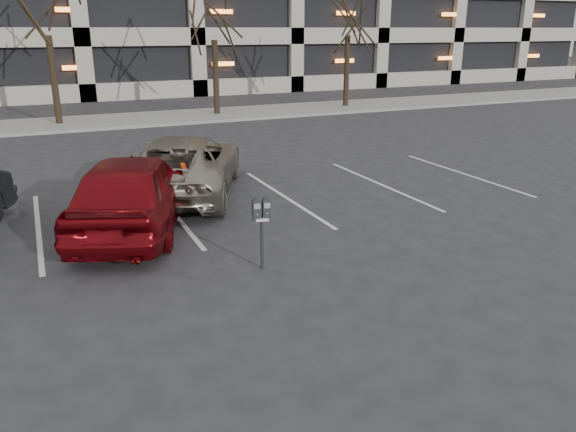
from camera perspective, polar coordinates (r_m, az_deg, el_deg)
name	(u,v)px	position (r m, az deg, el deg)	size (l,w,h in m)	color
ground	(268,235)	(11.28, -2.04, -1.94)	(140.00, 140.00, 0.00)	#28282B
sidewalk	(131,120)	(26.38, -15.62, 9.38)	(80.00, 4.00, 0.12)	gray
stall_lines	(172,211)	(12.97, -11.68, 0.47)	(16.90, 5.20, 0.00)	silver
parking_meter	(262,216)	(9.40, -2.69, 0.02)	(0.33, 0.17, 1.25)	black
suv_silver	(184,165)	(14.17, -10.57, 5.13)	(4.40, 5.83, 1.48)	#B0A596
car_red	(132,192)	(11.77, -15.53, 2.41)	(1.92, 4.76, 1.62)	maroon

